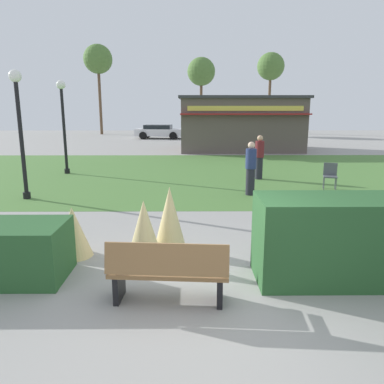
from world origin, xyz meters
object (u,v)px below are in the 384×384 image
cafe_chair_east (330,174)px  tree_right_bg (201,72)px  person_strolling (259,157)px  person_standing (251,168)px  parked_car_west_slot (159,131)px  tree_left_bg (98,60)px  lamppost_mid (19,119)px  food_kiosk (240,123)px  tree_center_bg (271,67)px  park_bench (168,272)px  lamppost_far (63,115)px

cafe_chair_east → tree_right_bg: bearing=97.4°
person_strolling → person_standing: bearing=125.8°
parked_car_west_slot → tree_left_bg: (-6.28, 5.40, 6.54)m
lamppost_mid → person_strolling: lamppost_mid is taller
food_kiosk → cafe_chair_east: size_ratio=8.74×
food_kiosk → tree_center_bg: bearing=72.2°
parked_car_west_slot → tree_right_bg: tree_right_bg is taller
lamppost_mid → tree_left_bg: size_ratio=0.44×
tree_left_bg → lamppost_mid: bearing=-81.9°
cafe_chair_east → tree_center_bg: size_ratio=0.11×
park_bench → lamppost_mid: size_ratio=0.46×
cafe_chair_east → tree_center_bg: 29.28m
park_bench → tree_right_bg: 35.35m
person_strolling → lamppost_mid: bearing=74.0°
cafe_chair_east → tree_left_bg: tree_left_bg is taller
person_strolling → parked_car_west_slot: bearing=-22.9°
park_bench → parked_car_west_slot: size_ratio=0.40×
person_standing → tree_left_bg: size_ratio=0.19×
lamppost_mid → cafe_chair_east: lamppost_mid is taller
lamppost_mid → food_kiosk: bearing=58.5°
person_strolling → food_kiosk: bearing=-41.6°
lamppost_mid → lamppost_far: size_ratio=1.00×
food_kiosk → tree_center_bg: (5.19, 16.22, 5.03)m
person_strolling → tree_center_bg: bearing=-50.7°
parked_car_west_slot → tree_left_bg: bearing=139.3°
tree_right_bg → tree_center_bg: 7.34m
park_bench → lamppost_mid: 8.11m
lamppost_mid → food_kiosk: (8.24, 13.44, -0.70)m
lamppost_far → person_standing: size_ratio=2.24×
person_standing → tree_center_bg: bearing=-91.0°
lamppost_mid → tree_center_bg: bearing=65.6°
tree_right_bg → park_bench: bearing=-92.5°
tree_left_bg → tree_center_bg: size_ratio=1.06×
tree_right_bg → food_kiosk: bearing=-82.3°
lamppost_far → person_standing: (7.07, -4.02, -1.54)m
person_standing → lamppost_far: bearing=-18.0°
food_kiosk → parked_car_west_slot: bearing=123.7°
cafe_chair_east → person_strolling: bearing=138.0°
tree_left_bg → lamppost_far: bearing=-80.8°
tree_left_bg → person_standing: bearing=-68.3°
lamppost_mid → person_standing: (6.90, 0.45, -1.54)m
lamppost_far → person_strolling: (7.84, -1.31, -1.54)m
lamppost_far → parked_car_west_slot: 18.04m
person_strolling → tree_center_bg: (5.76, 26.50, 5.87)m
park_bench → person_strolling: 9.97m
person_strolling → tree_right_bg: (-1.46, 25.36, 5.27)m
food_kiosk → person_standing: size_ratio=4.60×
person_standing → tree_right_bg: tree_right_bg is taller
lamppost_mid → cafe_chair_east: size_ratio=4.25×
food_kiosk → lamppost_mid: bearing=-121.5°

